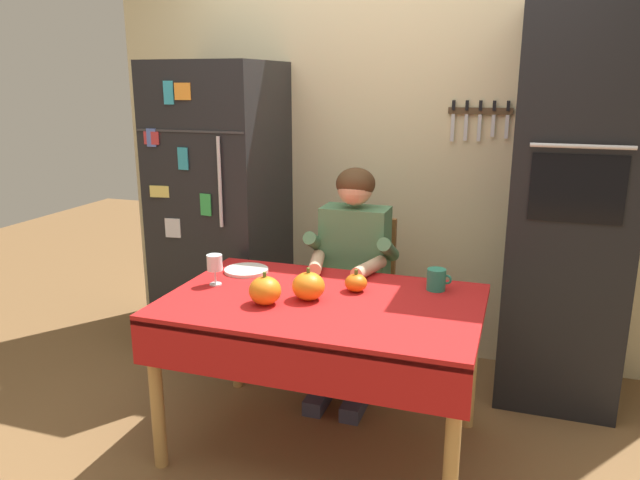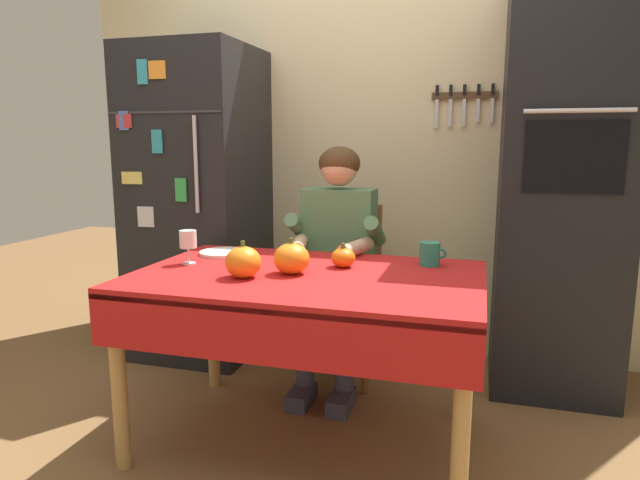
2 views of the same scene
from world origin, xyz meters
name	(u,v)px [view 2 (image 2 of 2)]	position (x,y,z in m)	size (l,w,h in m)	color
ground_plane	(301,453)	(0.00, 0.00, 0.00)	(10.00, 10.00, 0.00)	brown
back_wall_assembly	(378,136)	(0.05, 1.35, 1.30)	(3.70, 0.13, 2.60)	beige
refrigerator	(199,204)	(-0.95, 0.96, 0.90)	(0.68, 0.71, 1.80)	black
wall_oven	(562,186)	(1.05, 1.00, 1.05)	(0.60, 0.64, 2.10)	black
dining_table	(306,295)	(0.00, 0.08, 0.66)	(1.40, 0.90, 0.74)	tan
chair_behind_person	(345,282)	(-0.03, 0.87, 0.51)	(0.40, 0.40, 0.93)	brown
seated_person	(336,248)	(-0.03, 0.68, 0.74)	(0.47, 0.55, 1.25)	#38384C
coffee_mug	(430,254)	(0.46, 0.38, 0.79)	(0.12, 0.09, 0.10)	#237F66
wine_glass	(188,240)	(-0.55, 0.12, 0.84)	(0.07, 0.07, 0.15)	white
pumpkin_large	(243,262)	(-0.22, -0.04, 0.80)	(0.14, 0.14, 0.15)	orange
pumpkin_medium	(343,258)	(0.11, 0.25, 0.78)	(0.10, 0.10, 0.10)	orange
pumpkin_small	(291,259)	(-0.06, 0.07, 0.80)	(0.15, 0.15, 0.15)	orange
serving_tray	(223,253)	(-0.50, 0.35, 0.75)	(0.23, 0.23, 0.02)	silver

